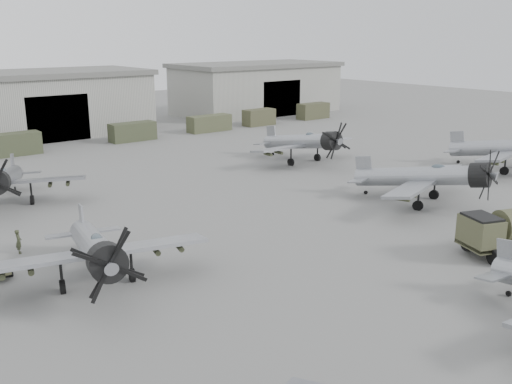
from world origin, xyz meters
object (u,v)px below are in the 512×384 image
Objects in this scene: aircraft_mid_1 at (96,249)px; ground_crew at (19,242)px; aircraft_mid_2 at (430,177)px; aircraft_far_1 at (306,142)px; aircraft_far_0 at (4,179)px.

aircraft_mid_1 is 8.33m from ground_crew.
aircraft_mid_2 reaches higher than aircraft_mid_1.
aircraft_far_1 is 33.27m from ground_crew.
ground_crew is (-32.29, -7.86, -1.56)m from aircraft_far_1.
aircraft_mid_2 is 8.21× the size of ground_crew.
aircraft_mid_1 reaches higher than ground_crew.
aircraft_mid_2 is 34.21m from aircraft_far_0.
aircraft_far_1 is (2.81, 17.56, -0.00)m from aircraft_mid_2.
aircraft_far_0 is 11.51m from ground_crew.
aircraft_mid_1 is 1.01× the size of aircraft_far_0.
aircraft_far_1 reaches higher than aircraft_far_0.
aircraft_far_0 is 0.96× the size of aircraft_far_1.
aircraft_mid_2 is (27.67, -1.71, 0.09)m from aircraft_mid_1.
aircraft_far_1 is (30.48, 15.86, 0.09)m from aircraft_mid_1.
aircraft_mid_2 reaches higher than aircraft_far_0.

